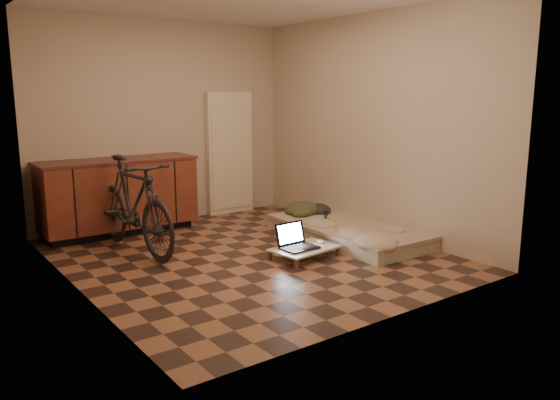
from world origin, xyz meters
TOP-DOWN VIEW (x-y plane):
  - room_shell at (0.00, 0.00)m, footprint 3.50×4.00m
  - cabinets at (-0.75, 1.70)m, footprint 1.84×0.62m
  - appliance_panel at (0.95, 1.94)m, footprint 0.70×0.10m
  - bicycle at (-0.91, 0.83)m, footprint 0.65×1.78m
  - futon at (1.30, -0.11)m, footprint 1.00×2.01m
  - clothing_pile at (1.32, 0.65)m, footprint 0.53×0.45m
  - headphones at (1.18, 0.12)m, footprint 0.29×0.29m
  - lap_desk at (0.42, -0.42)m, footprint 0.73×0.53m
  - laptop at (0.34, -0.38)m, footprint 0.36×0.33m
  - mouse at (0.66, -0.39)m, footprint 0.06×0.10m

SIDE VIEW (x-z plane):
  - futon at x=1.30m, z-range 0.00..0.17m
  - lap_desk at x=0.42m, z-range 0.04..0.16m
  - mouse at x=0.66m, z-range 0.11..0.15m
  - laptop at x=0.34m, z-range 0.04..0.29m
  - headphones at x=1.18m, z-range 0.17..0.31m
  - clothing_pile at x=1.32m, z-range 0.17..0.38m
  - cabinets at x=-0.75m, z-range 0.01..0.92m
  - bicycle at x=-0.91m, z-range 0.00..1.13m
  - appliance_panel at x=0.95m, z-range 0.00..1.70m
  - room_shell at x=0.00m, z-range 0.00..2.60m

